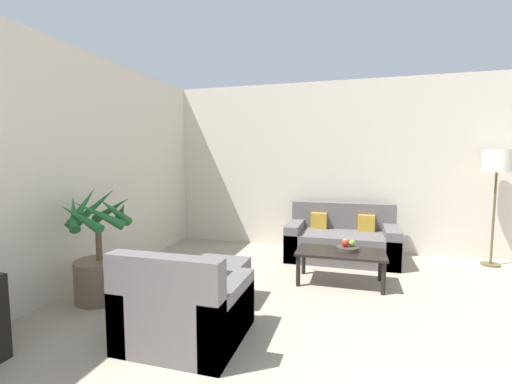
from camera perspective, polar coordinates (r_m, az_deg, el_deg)
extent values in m
cube|color=beige|center=(5.70, 21.35, 3.96)|extent=(8.58, 0.06, 2.70)
cube|color=beige|center=(3.99, -32.71, 2.95)|extent=(0.06, 7.62, 2.70)
cylinder|color=brown|center=(4.02, -24.50, -13.16)|extent=(0.50, 0.50, 0.43)
cylinder|color=brown|center=(3.92, -24.73, -7.59)|extent=(0.06, 0.06, 0.38)
cone|color=#23662D|center=(3.73, -22.52, -2.94)|extent=(0.10, 0.47, 0.37)
cone|color=#23662D|center=(3.89, -21.54, -3.12)|extent=(0.42, 0.42, 0.31)
cone|color=#23662D|center=(4.03, -22.88, -2.63)|extent=(0.49, 0.10, 0.34)
cone|color=#23662D|center=(4.04, -25.14, -2.07)|extent=(0.38, 0.38, 0.41)
cone|color=#23662D|center=(3.98, -26.94, -2.18)|extent=(0.10, 0.43, 0.42)
cone|color=#23662D|center=(3.85, -28.09, -3.03)|extent=(0.41, 0.41, 0.36)
cone|color=#23662D|center=(3.70, -27.24, -3.80)|extent=(0.50, 0.10, 0.30)
cone|color=#23662D|center=(3.65, -24.68, -3.39)|extent=(0.41, 0.41, 0.35)
cube|color=#605B5B|center=(5.21, 13.99, -8.73)|extent=(1.55, 0.86, 0.40)
cube|color=#605B5B|center=(5.48, 14.22, -3.79)|extent=(1.55, 0.16, 0.40)
cube|color=#605B5B|center=(5.26, 6.57, -7.79)|extent=(0.20, 0.86, 0.52)
cube|color=#605B5B|center=(5.22, 21.51, -8.25)|extent=(0.20, 0.86, 0.52)
cube|color=gold|center=(5.39, 10.44, -4.71)|extent=(0.24, 0.12, 0.24)
cube|color=gold|center=(5.37, 17.89, -4.92)|extent=(0.24, 0.12, 0.24)
cylinder|color=brown|center=(5.83, 34.48, -9.91)|extent=(0.24, 0.24, 0.03)
cylinder|color=brown|center=(5.71, 34.83, -3.62)|extent=(0.03, 0.03, 1.27)
cylinder|color=silver|center=(5.65, 35.27, 4.26)|extent=(0.35, 0.35, 0.30)
cylinder|color=black|center=(4.09, 7.03, -12.91)|extent=(0.05, 0.05, 0.36)
cylinder|color=black|center=(4.06, 20.48, -13.36)|extent=(0.05, 0.05, 0.36)
cylinder|color=black|center=(4.50, 7.93, -11.17)|extent=(0.05, 0.05, 0.36)
cylinder|color=black|center=(4.48, 20.03, -11.55)|extent=(0.05, 0.05, 0.36)
cube|color=black|center=(4.20, 13.91, -9.76)|extent=(1.02, 0.53, 0.03)
cylinder|color=#42382D|center=(4.24, 15.01, -9.10)|extent=(0.26, 0.26, 0.05)
sphere|color=red|center=(4.22, 14.68, -8.30)|extent=(0.08, 0.08, 0.08)
sphere|color=olive|center=(4.26, 15.72, -8.19)|extent=(0.08, 0.08, 0.08)
sphere|color=orange|center=(4.30, 14.69, -8.05)|extent=(0.07, 0.07, 0.07)
cube|color=#605B5B|center=(3.03, -11.32, -19.42)|extent=(0.89, 0.85, 0.39)
cube|color=#605B5B|center=(2.61, -15.06, -14.43)|extent=(0.89, 0.16, 0.39)
cube|color=#605B5B|center=(3.18, -17.49, -17.34)|extent=(0.16, 0.85, 0.49)
cube|color=#605B5B|center=(2.87, -4.43, -19.68)|extent=(0.16, 0.85, 0.49)
cube|color=#605B5B|center=(3.68, -6.14, -14.53)|extent=(0.54, 0.49, 0.42)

